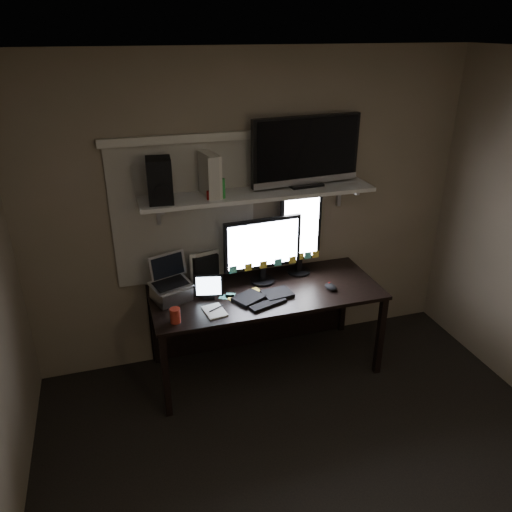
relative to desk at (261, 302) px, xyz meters
name	(u,v)px	position (x,y,z in m)	size (l,w,h in m)	color
floor	(339,507)	(0.00, -1.55, -0.55)	(3.60, 3.60, 0.00)	black
ceiling	(384,60)	(0.00, -1.55, 1.95)	(3.60, 3.60, 0.00)	silver
back_wall	(252,213)	(0.00, 0.25, 0.70)	(3.60, 3.60, 0.00)	#685E4A
window_blinds	(185,214)	(-0.55, 0.24, 0.75)	(1.10, 0.02, 1.10)	#B4AFA1
desk	(261,302)	(0.00, 0.00, 0.00)	(1.80, 0.75, 0.73)	black
wall_shelf	(259,193)	(0.00, 0.08, 0.91)	(1.80, 0.35, 0.03)	beige
monitor_landscape	(263,250)	(0.02, 0.03, 0.46)	(0.64, 0.07, 0.56)	black
monitor_portrait	(300,234)	(0.36, 0.10, 0.52)	(0.35, 0.07, 0.69)	black
keyboard	(263,296)	(-0.06, -0.22, 0.19)	(0.46, 0.18, 0.03)	black
mouse	(331,287)	(0.49, -0.25, 0.20)	(0.08, 0.12, 0.04)	black
notepad	(214,311)	(-0.46, -0.32, 0.18)	(0.14, 0.20, 0.01)	silver
tablet	(208,287)	(-0.46, -0.10, 0.27)	(0.22, 0.09, 0.19)	black
file_sorter	(205,268)	(-0.43, 0.14, 0.31)	(0.21, 0.09, 0.26)	black
laptop	(170,281)	(-0.73, -0.05, 0.34)	(0.29, 0.24, 0.33)	#AAA9AE
cup	(175,315)	(-0.75, -0.37, 0.23)	(0.07, 0.07, 0.11)	maroon
sticky_notes	(243,298)	(-0.21, -0.19, 0.18)	(0.31, 0.23, 0.00)	yellow
tv	(306,152)	(0.39, 0.12, 1.19)	(0.89, 0.16, 0.53)	black
game_console	(210,175)	(-0.37, 0.09, 1.08)	(0.08, 0.26, 0.31)	#B9B5A7
speaker	(160,180)	(-0.74, 0.05, 1.08)	(0.17, 0.21, 0.31)	black
bottles	(216,189)	(-0.35, 0.00, 1.00)	(0.23, 0.05, 0.15)	#A50F0C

